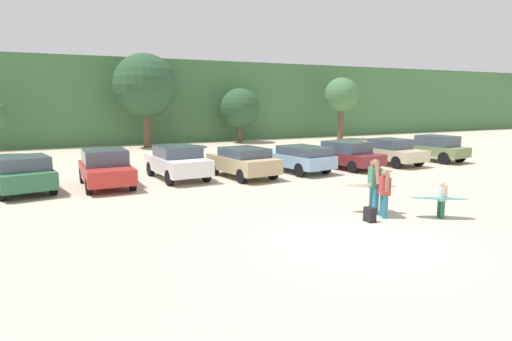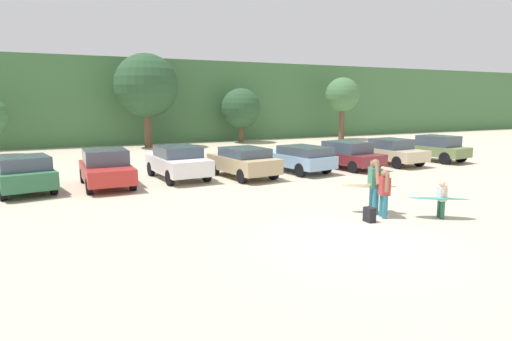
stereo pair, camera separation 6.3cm
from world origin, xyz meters
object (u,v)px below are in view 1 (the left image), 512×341
Objects in this scene: parked_car_red at (106,168)px; person_adult at (375,183)px; backpack_dropped at (370,215)px; parked_car_forest_green at (22,174)px; parked_car_sky_blue at (296,157)px; parked_car_champagne at (389,151)px; parked_car_olive_green at (434,148)px; surfboard_cream at (369,186)px; person_companion at (384,191)px; parked_car_maroon at (345,154)px; parked_car_white at (177,162)px; person_child at (442,197)px; parked_car_tan at (243,161)px; surfboard_teal at (439,198)px.

person_adult is at bearing -139.94° from parked_car_red.
parked_car_forest_green is at bearing 135.74° from backpack_dropped.
person_adult reaches higher than backpack_dropped.
parked_car_forest_green is 1.03× the size of parked_car_red.
parked_car_sky_blue is 6.21m from parked_car_champagne.
parked_car_olive_green is 14.36m from surfboard_cream.
person_companion reaches higher than parked_car_sky_blue.
person_adult is at bearing 130.40° from parked_car_champagne.
backpack_dropped is (-5.89, -8.96, -0.54)m from parked_car_maroon.
parked_car_champagne is (3.16, 0.01, 0.01)m from parked_car_maroon.
parked_car_red is 3.30m from parked_car_white.
parked_car_maroon is (9.16, -0.78, -0.06)m from parked_car_white.
parked_car_maroon is 10.24m from person_child.
parked_car_sky_blue is (3.16, 0.31, -0.02)m from parked_car_tan.
parked_car_white is 9.87m from person_adult.
parked_car_forest_green is 13.65m from person_adult.
parked_car_maroon is 6.66m from parked_car_olive_green.
parked_car_red is 0.98× the size of parked_car_champagne.
parked_car_olive_green is at bearing -91.69° from parked_car_red.
parked_car_sky_blue is (9.38, -0.22, -0.05)m from parked_car_red.
parked_car_red is at bearing 84.39° from parked_car_champagne.
person_adult is 1.17× the size of person_companion.
parked_car_olive_green is at bearing -95.43° from parked_car_champagne.
parked_car_champagne reaches higher than parked_car_sky_blue.
parked_car_forest_green is 2.48× the size of surfboard_cream.
parked_car_sky_blue is 9.71m from parked_car_olive_green.
parked_car_tan is (9.39, -0.72, 0.01)m from parked_car_forest_green.
parked_car_maroon reaches higher than person_child.
parked_car_champagne is (18.76, -0.49, 0.00)m from parked_car_forest_green.
parked_car_tan is 9.37m from parked_car_champagne.
parked_car_red is 0.95× the size of parked_car_white.
parked_car_sky_blue is at bearing -102.43° from parked_car_forest_green.
backpack_dropped is at bearing 17.79° from surfboard_teal.
parked_car_champagne is 2.39× the size of person_adult.
parked_car_olive_green is at bearing -112.34° from surfboard_cream.
surfboard_teal is 4.06× the size of backpack_dropped.
parked_car_maroon is at bearing -101.24° from parked_car_sky_blue.
person_adult is (-5.10, -8.22, 0.24)m from parked_car_maroon.
parked_car_tan is at bearing 82.20° from parked_car_maroon.
surfboard_cream is (-11.89, -8.05, 0.08)m from parked_car_olive_green.
parked_car_forest_green is 9.57× the size of backpack_dropped.
parked_car_sky_blue is 8.48m from surfboard_cream.
parked_car_red is (3.17, -0.19, 0.03)m from parked_car_forest_green.
parked_car_white is at bearing 74.12° from parked_car_sky_blue.
person_companion is at bearing -142.10° from parked_car_forest_green.
surfboard_teal is (1.43, -1.35, -0.38)m from person_adult.
parked_car_tan is at bearing -52.53° from person_child.
parked_car_white reaches higher than backpack_dropped.
parked_car_forest_green is at bearing 78.34° from parked_car_maroon.
parked_car_red is 3.56× the size of person_child.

